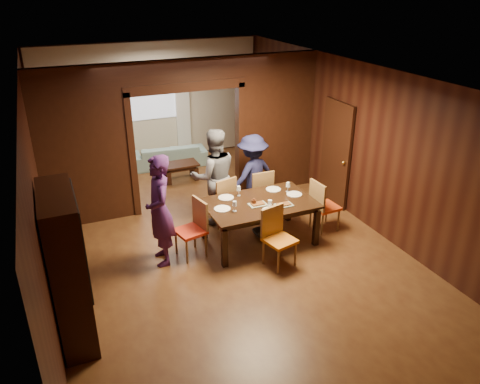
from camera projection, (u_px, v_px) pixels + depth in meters
name	position (u px, v px, depth m)	size (l,w,h in m)	color
floor	(219.00, 239.00, 8.29)	(9.00, 9.00, 0.00)	#522B17
ceiling	(215.00, 74.00, 7.08)	(5.50, 9.00, 0.02)	silver
room_walls	(183.00, 129.00, 9.23)	(5.52, 9.01, 2.90)	black
person_purple	(160.00, 211.00, 7.29)	(0.67, 0.44, 1.83)	#4B205E
person_grey	(214.00, 177.00, 8.57)	(0.88, 0.68, 1.81)	slate
person_navy	(252.00, 175.00, 8.92)	(1.03, 0.59, 1.59)	#191A40
sofa	(169.00, 155.00, 11.45)	(1.81, 0.71, 0.53)	#82A8AA
serving_bowl	(263.00, 195.00, 8.09)	(0.35, 0.35, 0.09)	black
dining_table	(259.00, 222.00, 8.08)	(1.85, 1.15, 0.76)	black
coffee_table	(181.00, 172.00, 10.65)	(0.80, 0.50, 0.40)	black
chair_left	(190.00, 229.00, 7.63)	(0.44, 0.44, 0.97)	red
chair_right	(325.00, 205.00, 8.44)	(0.44, 0.44, 0.97)	#DA4414
chair_far_l	(220.00, 200.00, 8.62)	(0.44, 0.44, 0.97)	red
chair_far_r	(258.00, 192.00, 8.95)	(0.44, 0.44, 0.97)	#CA5013
chair_near	(280.00, 239.00, 7.36)	(0.44, 0.44, 0.97)	orange
hutch	(68.00, 268.00, 5.71)	(0.40, 1.20, 2.00)	black
door_right	(336.00, 154.00, 9.24)	(0.06, 0.90, 2.10)	black
window_far	(151.00, 92.00, 11.28)	(1.20, 0.03, 1.30)	silver
curtain_left	(122.00, 114.00, 11.17)	(0.35, 0.06, 2.40)	white
curtain_right	(183.00, 108.00, 11.71)	(0.35, 0.06, 2.40)	white
plate_left	(222.00, 209.00, 7.69)	(0.27, 0.27, 0.01)	white
plate_far_l	(226.00, 198.00, 8.08)	(0.27, 0.27, 0.01)	silver
plate_far_r	(273.00, 189.00, 8.39)	(0.27, 0.27, 0.01)	silver
plate_right	(294.00, 194.00, 8.20)	(0.27, 0.27, 0.01)	silver
plate_near	(270.00, 210.00, 7.63)	(0.27, 0.27, 0.01)	silver
platter_a	(258.00, 204.00, 7.82)	(0.30, 0.20, 0.04)	gray
platter_b	(284.00, 205.00, 7.80)	(0.30, 0.20, 0.04)	gray
wineglass_left	(235.00, 206.00, 7.58)	(0.08, 0.08, 0.18)	silver
wineglass_far	(239.00, 191.00, 8.12)	(0.08, 0.08, 0.18)	silver
wineglass_right	(288.00, 187.00, 8.27)	(0.08, 0.08, 0.18)	silver
tumbler	(270.00, 204.00, 7.70)	(0.07, 0.07, 0.14)	silver
condiment_jar	(254.00, 202.00, 7.81)	(0.08, 0.08, 0.11)	#462110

